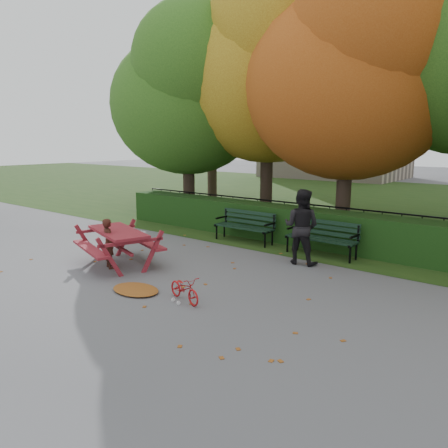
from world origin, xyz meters
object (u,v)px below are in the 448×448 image
Objects in this scene: picnic_table at (118,238)px; bench_left at (246,224)px; tree_a at (190,93)px; tree_b at (273,63)px; child at (109,243)px; bicycle at (185,289)px; bench_right at (323,235)px; adult at (301,227)px; tree_c at (358,68)px; tree_f at (214,75)px.

bench_left is at bearing 95.19° from picnic_table.
tree_a is 3.11m from tree_b.
picnic_table reaches higher than bench_left.
bicycle is (2.80, -0.45, -0.33)m from child.
bench_right is (6.29, -1.88, -4.00)m from tree_a.
tree_a is 6.56× the size of child.
adult reaches higher than bench_right.
tree_c reaches higher than adult.
picnic_table is 1.32× the size of adult.
bench_right is (3.54, -3.04, -4.88)m from tree_b.
bicycle is at bearing -91.77° from tree_c.
picnic_table is 0.28m from child.
tree_b reaches higher than bench_left.
bench_left is 1.00× the size of bench_right.
child reaches higher than picnic_table.
tree_b is 3.76× the size of picnic_table.
tree_f is 11.51m from adult.
bicycle is at bearing -168.72° from child.
bicycle is at bearing 76.26° from adult.
tree_c is 7.01× the size of child.
bicycle is (3.07, -7.55, -5.16)m from tree_b.
tree_b is 8.33m from picnic_table.
adult is 3.59m from bicycle.
tree_c is 5.12m from adult.
bench_right is at bearing -16.61° from tree_a.
tree_c is (3.28, -0.78, -0.58)m from tree_b.
tree_b reaches higher than child.
tree_a is at bearing 136.26° from picnic_table.
tree_b is 0.96× the size of tree_f.
bench_right is at bearing 0.00° from bench_left.
bench_right is 4.54m from bicycle.
child is 4.44m from adult.
bench_left is (1.14, -3.04, -4.88)m from tree_b.
tree_f reaches higher than picnic_table.
tree_a is 5.89m from bench_left.
bicycle is (1.93, -4.50, -0.28)m from bench_left.
picnic_table is at bearing -130.92° from bench_right.
tree_b is at bearing 110.49° from picnic_table.
bench_left is at bearing -25.76° from tree_a.
tree_c is at bearing 96.70° from bench_right.
picnic_table is (-3.28, -3.79, 0.13)m from bench_right.
child is at bearing -62.68° from tree_f.
bicycle is (-0.21, -6.76, -4.59)m from tree_c.
tree_a reaches higher than picnic_table.
picnic_table is (-0.88, -3.79, 0.13)m from bench_left.
bicycle is (7.76, -10.04, -5.45)m from tree_f.
picnic_table is 2.93m from bicycle.
bench_left is 1.58× the size of child.
tree_c is 4.44× the size of bench_right.
tree_b is 1.10× the size of tree_c.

